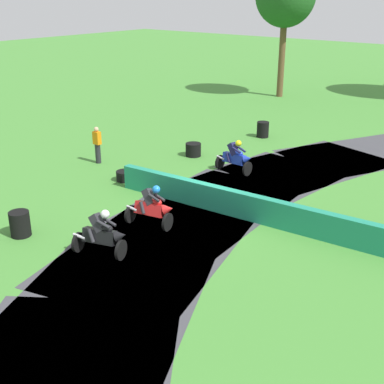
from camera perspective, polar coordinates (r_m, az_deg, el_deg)
ground_plane at (r=18.13m, az=1.41°, el=-1.72°), size 120.00×120.00×0.00m
track_asphalt at (r=17.56m, az=4.72°, el=-2.60°), size 9.69×27.13×0.01m
safety_barrier at (r=16.09m, az=15.91°, el=-4.03°), size 16.72×1.57×0.90m
motorcycle_lead_blue at (r=21.46m, az=4.87°, el=3.87°), size 1.69×0.70×1.42m
motorcycle_chase_red at (r=16.59m, az=-4.46°, el=-1.71°), size 1.67×1.05×1.43m
motorcycle_trailing_black at (r=14.97m, az=-9.94°, el=-4.64°), size 1.68×1.15×1.43m
tire_stack_near at (r=26.96m, az=7.86°, el=6.88°), size 0.62×0.62×0.80m
tire_stack_mid_a at (r=23.64m, az=0.14°, el=4.72°), size 0.71×0.71×0.60m
tire_stack_mid_b at (r=20.76m, az=-7.48°, el=1.79°), size 0.68×0.68×0.40m
tire_stack_far at (r=16.83m, az=-18.55°, el=-3.37°), size 0.63×0.63×0.80m
track_marshal at (r=22.90m, az=-10.45°, el=5.15°), size 0.34×0.24×1.63m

